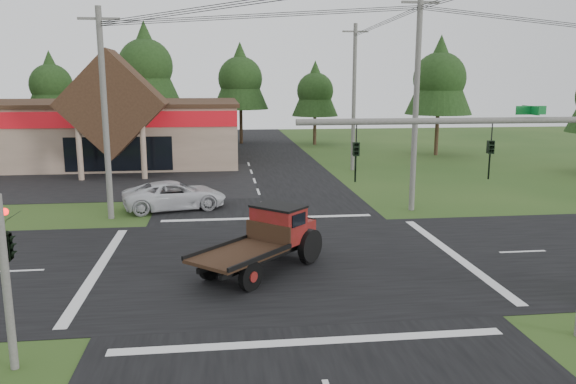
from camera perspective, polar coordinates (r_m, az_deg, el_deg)
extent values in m
plane|color=#274619|center=(22.22, -0.55, -7.06)|extent=(120.00, 120.00, 0.00)
cube|color=black|center=(22.21, -0.55, -7.03)|extent=(12.00, 120.00, 0.02)
cube|color=black|center=(22.21, -0.55, -7.03)|extent=(120.00, 12.00, 0.02)
cube|color=black|center=(42.21, -22.84, 0.89)|extent=(28.00, 14.00, 0.02)
cube|color=gray|center=(52.95, -21.94, 5.62)|extent=(30.00, 15.00, 5.00)
cube|color=#362116|center=(52.80, -22.14, 8.37)|extent=(30.40, 15.40, 0.30)
cube|color=#B10D16|center=(45.61, -24.50, 6.65)|extent=(30.00, 0.12, 1.20)
cube|color=#362116|center=(43.18, -17.32, 8.55)|extent=(7.78, 4.00, 7.78)
cylinder|color=gray|center=(42.24, -20.41, 3.80)|extent=(0.40, 0.40, 4.00)
cylinder|color=gray|center=(41.43, -14.47, 4.02)|extent=(0.40, 0.40, 4.00)
cube|color=black|center=(44.45, -16.81, 3.72)|extent=(8.00, 0.08, 2.60)
cylinder|color=#595651|center=(14.70, 16.58, 6.94)|extent=(8.00, 0.16, 0.16)
imported|color=black|center=(15.22, 19.83, 3.08)|extent=(0.16, 0.20, 1.00)
imported|color=black|center=(14.00, 6.90, 3.02)|extent=(0.16, 0.20, 1.00)
cube|color=#0C6626|center=(15.58, 23.46, 7.63)|extent=(0.80, 0.04, 0.22)
cylinder|color=#595651|center=(15.20, -26.70, -8.36)|extent=(0.20, 0.20, 4.40)
imported|color=black|center=(14.98, -26.96, -2.67)|extent=(0.53, 2.48, 1.00)
sphere|color=#FF0C0C|center=(15.07, -26.83, -1.80)|extent=(0.18, 0.18, 0.18)
cylinder|color=#595651|center=(29.56, -18.11, 7.36)|extent=(0.30, 0.30, 10.50)
cube|color=#595651|center=(29.65, -18.68, 16.35)|extent=(2.00, 0.12, 0.12)
cylinder|color=#595651|center=(30.77, 12.87, 8.70)|extent=(0.30, 0.30, 11.50)
cube|color=#595651|center=(30.99, 13.31, 18.25)|extent=(2.00, 0.12, 0.12)
cylinder|color=#595651|center=(44.20, 6.71, 9.42)|extent=(0.30, 0.30, 11.20)
cube|color=#595651|center=(44.33, 6.87, 15.89)|extent=(2.00, 0.12, 0.12)
cylinder|color=#332316|center=(65.60, -22.62, 5.85)|extent=(0.36, 0.36, 3.50)
cone|color=black|center=(65.39, -22.96, 10.26)|extent=(5.60, 5.60, 6.60)
sphere|color=black|center=(65.40, -22.94, 9.99)|extent=(4.40, 4.40, 4.40)
cylinder|color=#332316|center=(62.61, -14.00, 6.65)|extent=(0.36, 0.36, 4.55)
cone|color=black|center=(62.46, -14.30, 12.66)|extent=(7.28, 7.28, 8.58)
sphere|color=black|center=(62.45, -14.28, 12.30)|extent=(5.72, 5.72, 5.72)
cylinder|color=#332316|center=(63.20, -4.79, 6.66)|extent=(0.36, 0.36, 3.85)
cone|color=black|center=(63.00, -4.87, 11.70)|extent=(6.16, 6.16, 7.26)
sphere|color=black|center=(63.00, -4.87, 11.40)|extent=(4.84, 4.84, 4.84)
cylinder|color=#332316|center=(62.06, 2.73, 6.28)|extent=(0.36, 0.36, 3.15)
cone|color=black|center=(61.83, 2.77, 10.48)|extent=(5.04, 5.04, 5.94)
sphere|color=black|center=(61.84, 2.77, 10.23)|extent=(3.96, 3.96, 3.96)
cylinder|color=#332316|center=(55.09, 14.87, 5.65)|extent=(0.36, 0.36, 3.85)
cone|color=black|center=(54.86, 15.16, 11.43)|extent=(6.16, 6.16, 7.26)
sphere|color=black|center=(54.86, 15.15, 11.08)|extent=(4.84, 4.84, 4.84)
imported|color=silver|center=(31.49, -11.43, -0.32)|extent=(6.03, 3.81, 1.55)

